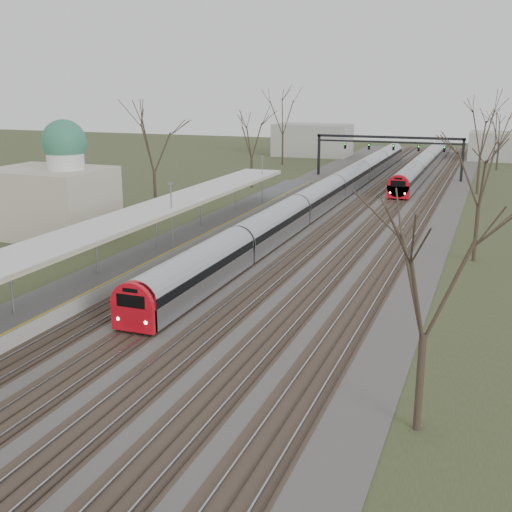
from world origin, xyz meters
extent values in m
cube|color=#474442|center=(0.00, 55.00, 0.05)|extent=(24.00, 160.00, 0.10)
cube|color=#4C3828|center=(-6.00, 55.00, 0.09)|extent=(2.60, 160.00, 0.06)
cube|color=gray|center=(-6.72, 55.00, 0.16)|extent=(0.07, 160.00, 0.12)
cube|color=gray|center=(-5.28, 55.00, 0.16)|extent=(0.07, 160.00, 0.12)
cube|color=#4C3828|center=(-2.50, 55.00, 0.09)|extent=(2.60, 160.00, 0.06)
cube|color=gray|center=(-3.22, 55.00, 0.16)|extent=(0.07, 160.00, 0.12)
cube|color=gray|center=(-1.78, 55.00, 0.16)|extent=(0.07, 160.00, 0.12)
cube|color=#4C3828|center=(1.00, 55.00, 0.09)|extent=(2.60, 160.00, 0.06)
cube|color=gray|center=(0.28, 55.00, 0.16)|extent=(0.07, 160.00, 0.12)
cube|color=gray|center=(1.72, 55.00, 0.16)|extent=(0.07, 160.00, 0.12)
cube|color=#4C3828|center=(4.50, 55.00, 0.09)|extent=(2.60, 160.00, 0.06)
cube|color=gray|center=(3.78, 55.00, 0.16)|extent=(0.07, 160.00, 0.12)
cube|color=gray|center=(5.22, 55.00, 0.16)|extent=(0.07, 160.00, 0.12)
cube|color=#4C3828|center=(8.00, 55.00, 0.09)|extent=(2.60, 160.00, 0.06)
cube|color=gray|center=(7.28, 55.00, 0.16)|extent=(0.07, 160.00, 0.12)
cube|color=gray|center=(8.72, 55.00, 0.16)|extent=(0.07, 160.00, 0.12)
cube|color=#9E9B93|center=(-9.05, 37.50, 0.50)|extent=(3.50, 69.00, 1.00)
cylinder|color=slate|center=(-9.05, 18.00, 2.50)|extent=(0.14, 0.14, 3.00)
cylinder|color=slate|center=(-9.05, 26.00, 2.50)|extent=(0.14, 0.14, 3.00)
cylinder|color=slate|center=(-9.05, 34.00, 2.50)|extent=(0.14, 0.14, 3.00)
cylinder|color=slate|center=(-9.05, 42.00, 2.50)|extent=(0.14, 0.14, 3.00)
cylinder|color=slate|center=(-9.05, 50.00, 2.50)|extent=(0.14, 0.14, 3.00)
cube|color=silver|center=(-9.05, 33.00, 4.05)|extent=(4.10, 50.00, 0.12)
cube|color=#C1B895|center=(-9.05, 33.00, 3.88)|extent=(4.10, 50.00, 0.25)
cube|color=#C0B59F|center=(-22.00, 38.00, 3.00)|extent=(10.00, 8.00, 6.00)
cylinder|color=silver|center=(-20.00, 38.00, 7.20)|extent=(3.20, 3.20, 2.50)
sphere|color=#2A6A50|center=(-20.00, 38.00, 8.40)|extent=(3.80, 3.80, 3.80)
cube|color=black|center=(-10.00, 85.00, 3.00)|extent=(0.35, 0.35, 6.00)
cube|color=black|center=(10.50, 85.00, 3.00)|extent=(0.35, 0.35, 6.00)
cube|color=black|center=(0.25, 85.00, 5.90)|extent=(21.00, 0.35, 0.35)
cube|color=black|center=(0.25, 85.00, 5.20)|extent=(21.00, 0.25, 0.25)
cube|color=black|center=(-6.00, 84.80, 4.50)|extent=(0.32, 0.22, 0.85)
sphere|color=#0CFF19|center=(-6.00, 84.66, 4.75)|extent=(0.16, 0.16, 0.16)
cube|color=black|center=(-2.50, 84.80, 4.50)|extent=(0.32, 0.22, 0.85)
sphere|color=#0CFF19|center=(-2.50, 84.66, 4.75)|extent=(0.16, 0.16, 0.16)
cube|color=black|center=(1.00, 84.80, 4.50)|extent=(0.32, 0.22, 0.85)
sphere|color=#0CFF19|center=(1.00, 84.66, 4.75)|extent=(0.16, 0.16, 0.16)
cube|color=black|center=(4.50, 84.80, 4.50)|extent=(0.32, 0.22, 0.85)
sphere|color=#0CFF19|center=(4.50, 84.66, 4.75)|extent=(0.16, 0.16, 0.16)
cube|color=black|center=(8.00, 84.80, 4.50)|extent=(0.32, 0.22, 0.85)
sphere|color=#0CFF19|center=(8.00, 84.66, 4.75)|extent=(0.16, 0.16, 0.16)
cylinder|color=#2D231C|center=(-17.00, 48.00, 2.48)|extent=(0.30, 0.30, 4.95)
cylinder|color=#2D231C|center=(13.00, 15.00, 2.02)|extent=(0.30, 0.30, 4.05)
cylinder|color=#2D231C|center=(14.00, 42.00, 2.25)|extent=(0.30, 0.30, 4.50)
cube|color=#B8BBC3|center=(-2.50, 64.57, 1.10)|extent=(2.55, 90.00, 1.60)
cylinder|color=#B8BBC3|center=(-2.50, 64.57, 1.75)|extent=(2.60, 89.70, 2.60)
cube|color=black|center=(-2.50, 64.57, 1.85)|extent=(2.62, 89.40, 0.55)
cube|color=red|center=(-2.50, 19.67, 1.05)|extent=(2.55, 0.50, 1.50)
cylinder|color=red|center=(-2.50, 19.72, 1.75)|extent=(2.60, 0.60, 2.60)
cube|color=black|center=(-2.50, 19.45, 2.05)|extent=(1.70, 0.12, 0.70)
sphere|color=white|center=(-3.35, 19.47, 0.95)|extent=(0.22, 0.22, 0.22)
sphere|color=white|center=(-1.65, 19.47, 0.95)|extent=(0.22, 0.22, 0.22)
cube|color=black|center=(-2.50, 64.57, 0.17)|extent=(1.80, 89.00, 0.35)
cube|color=#B8BBC3|center=(4.50, 96.67, 1.10)|extent=(2.55, 60.00, 1.60)
cylinder|color=#B8BBC3|center=(4.50, 96.67, 1.75)|extent=(2.60, 59.70, 2.60)
cube|color=black|center=(4.50, 96.67, 1.85)|extent=(2.62, 59.40, 0.55)
cube|color=red|center=(4.50, 66.77, 1.05)|extent=(2.55, 0.50, 1.50)
cylinder|color=red|center=(4.50, 66.82, 1.75)|extent=(2.60, 0.60, 2.60)
cube|color=black|center=(4.50, 66.55, 2.05)|extent=(1.70, 0.12, 0.70)
sphere|color=white|center=(3.65, 66.57, 0.95)|extent=(0.22, 0.22, 0.22)
sphere|color=white|center=(5.35, 66.57, 0.95)|extent=(0.22, 0.22, 0.22)
cube|color=black|center=(4.50, 96.67, 0.17)|extent=(1.80, 59.00, 0.35)
camera|label=1|loc=(15.02, -8.35, 13.14)|focal=45.00mm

